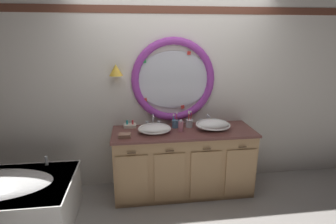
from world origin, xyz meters
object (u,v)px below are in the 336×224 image
object	(u,v)px
sink_basin_left	(155,129)
toothbrush_holder_left	(175,123)
toothbrush_holder_right	(189,123)
folded_hand_towel	(125,135)
toiletry_basket	(130,125)
soap_dispenser	(181,126)
sink_basin_right	(213,125)

from	to	relation	value
sink_basin_left	toothbrush_holder_left	size ratio (longest dim) A/B	1.95
toothbrush_holder_right	folded_hand_towel	distance (m)	0.87
toiletry_basket	soap_dispenser	bearing A→B (deg)	-21.25
sink_basin_right	toiletry_basket	bearing A→B (deg)	167.16
toothbrush_holder_left	toiletry_basket	size ratio (longest dim) A/B	1.29
toothbrush_holder_right	sink_basin_right	bearing A→B (deg)	-28.00
toothbrush_holder_left	toiletry_basket	bearing A→B (deg)	171.25
toothbrush_holder_right	folded_hand_towel	bearing A→B (deg)	-162.89
sink_basin_right	soap_dispenser	xyz separation A→B (m)	(-0.42, -0.01, 0.00)
sink_basin_left	toothbrush_holder_right	xyz separation A→B (m)	(0.47, 0.15, 0.01)
toothbrush_holder_left	toothbrush_holder_right	distance (m)	0.19
toothbrush_holder_right	soap_dispenser	bearing A→B (deg)	-132.34
toothbrush_holder_left	folded_hand_towel	size ratio (longest dim) A/B	1.41
soap_dispenser	toiletry_basket	world-z (taller)	soap_dispenser
sink_basin_right	toothbrush_holder_left	bearing A→B (deg)	162.17
toothbrush_holder_left	sink_basin_left	bearing A→B (deg)	-152.22
toothbrush_holder_right	folded_hand_towel	xyz separation A→B (m)	(-0.83, -0.26, -0.04)
folded_hand_towel	sink_basin_right	bearing A→B (deg)	5.63
sink_basin_right	folded_hand_towel	world-z (taller)	sink_basin_right
sink_basin_left	folded_hand_towel	size ratio (longest dim) A/B	2.75
sink_basin_left	toothbrush_holder_right	bearing A→B (deg)	17.41
toothbrush_holder_right	soap_dispenser	size ratio (longest dim) A/B	1.38
sink_basin_right	toiletry_basket	distance (m)	1.08
folded_hand_towel	soap_dispenser	bearing A→B (deg)	8.42
sink_basin_left	toothbrush_holder_left	bearing A→B (deg)	27.78
toiletry_basket	folded_hand_towel	bearing A→B (deg)	-99.72
soap_dispenser	folded_hand_towel	distance (m)	0.70
soap_dispenser	toiletry_basket	xyz separation A→B (m)	(-0.63, 0.25, -0.05)
toothbrush_holder_left	toiletry_basket	distance (m)	0.59
toothbrush_holder_left	soap_dispenser	world-z (taller)	toothbrush_holder_left
toothbrush_holder_left	toothbrush_holder_right	size ratio (longest dim) A/B	0.95
sink_basin_right	toiletry_basket	size ratio (longest dim) A/B	2.72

